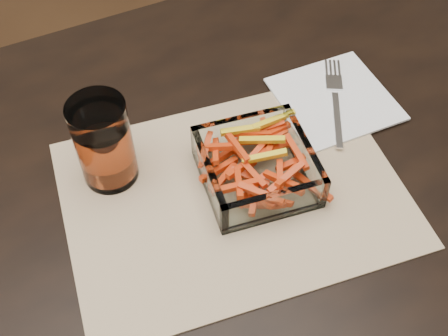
{
  "coord_description": "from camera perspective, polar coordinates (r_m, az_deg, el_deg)",
  "views": [
    {
      "loc": [
        -0.12,
        -0.38,
        1.37
      ],
      "look_at": [
        0.08,
        0.03,
        0.78
      ],
      "focal_mm": 45.0,
      "sensor_mm": 36.0,
      "label": 1
    }
  ],
  "objects": [
    {
      "name": "placemat",
      "position": [
        0.76,
        0.99,
        -2.61
      ],
      "size": [
        0.49,
        0.39,
        0.0
      ],
      "primitive_type": "cube",
      "rotation": [
        0.0,
        0.0,
        -0.13
      ],
      "color": "tan",
      "rests_on": "dining_table"
    },
    {
      "name": "fork",
      "position": [
        0.88,
        11.24,
        6.97
      ],
      "size": [
        0.11,
        0.17,
        0.0
      ],
      "rotation": [
        0.0,
        0.0,
        -0.51
      ],
      "color": "silver",
      "rests_on": "napkin"
    },
    {
      "name": "glass_bowl",
      "position": [
        0.76,
        3.35,
        -0.08
      ],
      "size": [
        0.16,
        0.16,
        0.06
      ],
      "rotation": [
        0.0,
        0.0,
        -0.15
      ],
      "color": "white",
      "rests_on": "placemat"
    },
    {
      "name": "napkin",
      "position": [
        0.89,
        11.19,
        6.92
      ],
      "size": [
        0.17,
        0.17,
        0.0
      ],
      "primitive_type": "cube",
      "rotation": [
        0.0,
        0.0,
        -0.04
      ],
      "color": "white",
      "rests_on": "placemat"
    },
    {
      "name": "tumbler",
      "position": [
        0.75,
        -12.05,
        2.31
      ],
      "size": [
        0.08,
        0.08,
        0.13
      ],
      "color": "white",
      "rests_on": "placemat"
    },
    {
      "name": "dining_table",
      "position": [
        0.81,
        -4.33,
        -8.76
      ],
      "size": [
        1.6,
        0.9,
        0.75
      ],
      "color": "black",
      "rests_on": "ground"
    }
  ]
}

